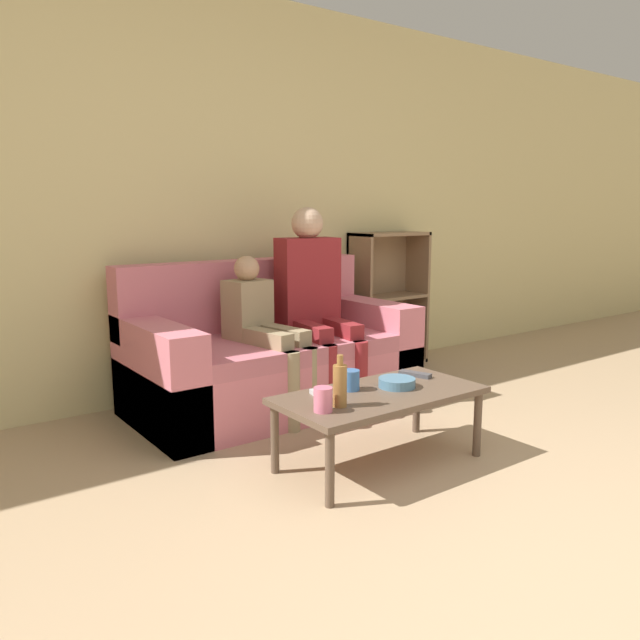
% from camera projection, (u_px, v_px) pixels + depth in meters
% --- Properties ---
extents(ground_plane, '(22.00, 22.00, 0.00)m').
position_uv_depth(ground_plane, '(640.00, 606.00, 1.94)').
color(ground_plane, tan).
extents(wall_back, '(12.00, 0.06, 2.60)m').
position_uv_depth(wall_back, '(205.00, 197.00, 4.05)').
color(wall_back, beige).
rests_on(wall_back, ground_plane).
extents(couch, '(1.72, 0.89, 0.90)m').
position_uv_depth(couch, '(271.00, 358.00, 3.89)').
color(couch, '#D1707F').
rests_on(couch, ground_plane).
extents(bookshelf, '(0.63, 0.28, 1.04)m').
position_uv_depth(bookshelf, '(383.00, 311.00, 4.91)').
color(bookshelf, '#8E7051').
rests_on(bookshelf, ground_plane).
extents(coffee_table, '(1.00, 0.50, 0.36)m').
position_uv_depth(coffee_table, '(380.00, 400.00, 2.97)').
color(coffee_table, brown).
rests_on(coffee_table, ground_plane).
extents(person_adult, '(0.42, 0.66, 1.23)m').
position_uv_depth(person_adult, '(313.00, 291.00, 3.91)').
color(person_adult, maroon).
rests_on(person_adult, ground_plane).
extents(person_child, '(0.34, 0.65, 0.95)m').
position_uv_depth(person_child, '(263.00, 326.00, 3.66)').
color(person_child, '#9E8966').
rests_on(person_child, ground_plane).
extents(cup_near, '(0.08, 0.08, 0.11)m').
position_uv_depth(cup_near, '(323.00, 400.00, 2.67)').
color(cup_near, pink).
rests_on(cup_near, coffee_table).
extents(cup_far, '(0.09, 0.09, 0.10)m').
position_uv_depth(cup_far, '(350.00, 380.00, 2.99)').
color(cup_far, '#3D70B2').
rests_on(cup_far, coffee_table).
extents(tv_remote_0, '(0.09, 0.18, 0.02)m').
position_uv_depth(tv_remote_0, '(321.00, 395.00, 2.87)').
color(tv_remote_0, '#B7B7BC').
rests_on(tv_remote_0, coffee_table).
extents(tv_remote_1, '(0.10, 0.18, 0.02)m').
position_uv_depth(tv_remote_1, '(415.00, 374.00, 3.25)').
color(tv_remote_1, '#47474C').
rests_on(tv_remote_1, coffee_table).
extents(snack_bowl, '(0.18, 0.18, 0.05)m').
position_uv_depth(snack_bowl, '(397.00, 383.00, 3.05)').
color(snack_bowl, teal).
rests_on(snack_bowl, coffee_table).
extents(bottle, '(0.06, 0.06, 0.23)m').
position_uv_depth(bottle, '(340.00, 385.00, 2.73)').
color(bottle, olive).
rests_on(bottle, coffee_table).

